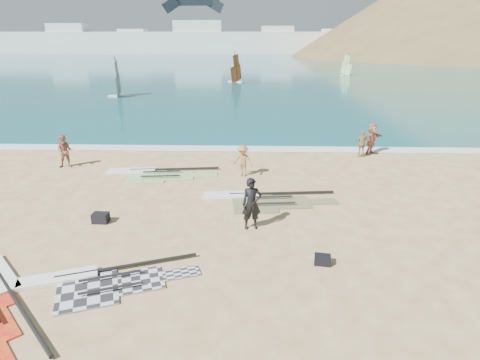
{
  "coord_description": "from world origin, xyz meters",
  "views": [
    {
      "loc": [
        0.99,
        -11.21,
        6.47
      ],
      "look_at": [
        0.51,
        4.0,
        1.0
      ],
      "focal_mm": 30.0,
      "sensor_mm": 36.0,
      "label": 1
    }
  ],
  "objects_px": {
    "rig_orange": "(259,199)",
    "rig_grey": "(95,281)",
    "beachgoer_left": "(65,151)",
    "beachgoer_right": "(372,139)",
    "rig_green": "(153,173)",
    "beachgoer_back": "(362,144)",
    "beachgoer_mid": "(243,161)",
    "gear_bag_far": "(322,260)",
    "person_wetsuit": "(252,204)",
    "gear_bag_near": "(101,218)"
  },
  "relations": [
    {
      "from": "rig_green",
      "to": "beachgoer_right",
      "type": "height_order",
      "value": "beachgoer_right"
    },
    {
      "from": "person_wetsuit",
      "to": "gear_bag_far",
      "type": "bearing_deg",
      "value": -58.46
    },
    {
      "from": "rig_grey",
      "to": "beachgoer_right",
      "type": "relative_size",
      "value": 2.78
    },
    {
      "from": "rig_grey",
      "to": "beachgoer_mid",
      "type": "distance_m",
      "value": 9.97
    },
    {
      "from": "rig_green",
      "to": "beachgoer_back",
      "type": "height_order",
      "value": "beachgoer_back"
    },
    {
      "from": "rig_grey",
      "to": "beachgoer_right",
      "type": "bearing_deg",
      "value": 29.38
    },
    {
      "from": "rig_orange",
      "to": "beachgoer_back",
      "type": "relative_size",
      "value": 3.71
    },
    {
      "from": "gear_bag_far",
      "to": "rig_grey",
      "type": "bearing_deg",
      "value": -169.93
    },
    {
      "from": "rig_grey",
      "to": "rig_green",
      "type": "relative_size",
      "value": 0.91
    },
    {
      "from": "rig_orange",
      "to": "gear_bag_far",
      "type": "height_order",
      "value": "gear_bag_far"
    },
    {
      "from": "rig_green",
      "to": "beachgoer_right",
      "type": "xyz_separation_m",
      "value": [
        11.79,
        4.01,
        0.86
      ]
    },
    {
      "from": "gear_bag_near",
      "to": "person_wetsuit",
      "type": "relative_size",
      "value": 0.3
    },
    {
      "from": "rig_grey",
      "to": "rig_orange",
      "type": "height_order",
      "value": "rig_orange"
    },
    {
      "from": "gear_bag_near",
      "to": "rig_green",
      "type": "bearing_deg",
      "value": 83.52
    },
    {
      "from": "rig_orange",
      "to": "gear_bag_near",
      "type": "relative_size",
      "value": 9.94
    },
    {
      "from": "rig_green",
      "to": "rig_orange",
      "type": "relative_size",
      "value": 1.0
    },
    {
      "from": "rig_green",
      "to": "rig_orange",
      "type": "xyz_separation_m",
      "value": [
        5.22,
        -3.16,
        0.0
      ]
    },
    {
      "from": "beachgoer_right",
      "to": "person_wetsuit",
      "type": "bearing_deg",
      "value": -172.85
    },
    {
      "from": "beachgoer_right",
      "to": "gear_bag_near",
      "type": "bearing_deg",
      "value": 169.58
    },
    {
      "from": "gear_bag_near",
      "to": "beachgoer_left",
      "type": "distance_m",
      "value": 7.69
    },
    {
      "from": "person_wetsuit",
      "to": "beachgoer_back",
      "type": "height_order",
      "value": "person_wetsuit"
    },
    {
      "from": "beachgoer_back",
      "to": "beachgoer_mid",
      "type": "bearing_deg",
      "value": 25.08
    },
    {
      "from": "gear_bag_far",
      "to": "rig_orange",
      "type": "bearing_deg",
      "value": 110.46
    },
    {
      "from": "beachgoer_back",
      "to": "beachgoer_right",
      "type": "height_order",
      "value": "beachgoer_right"
    },
    {
      "from": "gear_bag_far",
      "to": "beachgoer_left",
      "type": "height_order",
      "value": "beachgoer_left"
    },
    {
      "from": "person_wetsuit",
      "to": "beachgoer_mid",
      "type": "distance_m",
      "value": 5.68
    },
    {
      "from": "rig_grey",
      "to": "beachgoer_right",
      "type": "distance_m",
      "value": 17.41
    },
    {
      "from": "rig_green",
      "to": "gear_bag_far",
      "type": "xyz_separation_m",
      "value": [
        7.07,
        -8.12,
        0.09
      ]
    },
    {
      "from": "rig_green",
      "to": "rig_orange",
      "type": "height_order",
      "value": "same"
    },
    {
      "from": "rig_green",
      "to": "beachgoer_mid",
      "type": "relative_size",
      "value": 3.58
    },
    {
      "from": "rig_grey",
      "to": "rig_orange",
      "type": "relative_size",
      "value": 0.9
    },
    {
      "from": "rig_grey",
      "to": "rig_green",
      "type": "xyz_separation_m",
      "value": [
        -0.58,
        9.27,
        0.0
      ]
    },
    {
      "from": "beachgoer_mid",
      "to": "rig_green",
      "type": "bearing_deg",
      "value": -165.63
    },
    {
      "from": "rig_grey",
      "to": "beachgoer_back",
      "type": "relative_size",
      "value": 3.35
    },
    {
      "from": "beachgoer_mid",
      "to": "beachgoer_right",
      "type": "bearing_deg",
      "value": 45.47
    },
    {
      "from": "gear_bag_near",
      "to": "person_wetsuit",
      "type": "distance_m",
      "value": 5.61
    },
    {
      "from": "rig_grey",
      "to": "beachgoer_left",
      "type": "height_order",
      "value": "beachgoer_left"
    },
    {
      "from": "gear_bag_near",
      "to": "gear_bag_far",
      "type": "height_order",
      "value": "gear_bag_near"
    },
    {
      "from": "rig_grey",
      "to": "beachgoer_mid",
      "type": "xyz_separation_m",
      "value": [
        3.9,
        9.15,
        0.73
      ]
    },
    {
      "from": "beachgoer_left",
      "to": "beachgoer_right",
      "type": "distance_m",
      "value": 16.83
    },
    {
      "from": "gear_bag_near",
      "to": "beachgoer_mid",
      "type": "bearing_deg",
      "value": 46.43
    },
    {
      "from": "beachgoer_mid",
      "to": "beachgoer_back",
      "type": "xyz_separation_m",
      "value": [
        6.63,
        3.53,
        -0.02
      ]
    },
    {
      "from": "rig_grey",
      "to": "beachgoer_right",
      "type": "xyz_separation_m",
      "value": [
        11.22,
        13.28,
        0.86
      ]
    },
    {
      "from": "rig_orange",
      "to": "beachgoer_mid",
      "type": "bearing_deg",
      "value": 98.2
    },
    {
      "from": "beachgoer_mid",
      "to": "rig_orange",
      "type": "bearing_deg",
      "value": -60.1
    },
    {
      "from": "rig_orange",
      "to": "beachgoer_back",
      "type": "distance_m",
      "value": 8.84
    },
    {
      "from": "rig_orange",
      "to": "rig_grey",
      "type": "bearing_deg",
      "value": -132.95
    },
    {
      "from": "rig_green",
      "to": "beachgoer_back",
      "type": "distance_m",
      "value": 11.64
    },
    {
      "from": "beachgoer_back",
      "to": "beachgoer_right",
      "type": "bearing_deg",
      "value": -141.82
    },
    {
      "from": "gear_bag_far",
      "to": "beachgoer_mid",
      "type": "distance_m",
      "value": 8.43
    }
  ]
}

